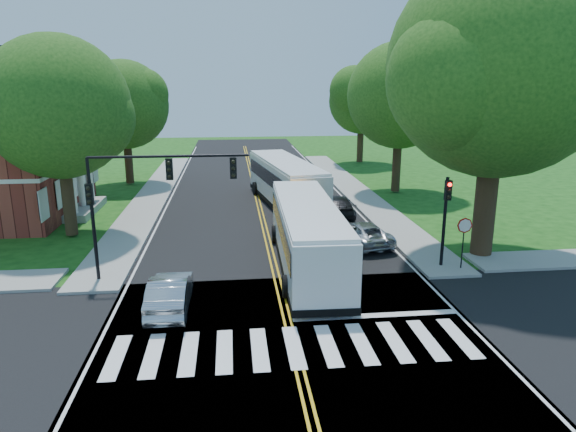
{
  "coord_description": "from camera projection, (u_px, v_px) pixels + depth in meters",
  "views": [
    {
      "loc": [
        -2.0,
        -16.44,
        8.94
      ],
      "look_at": [
        0.78,
        8.29,
        2.4
      ],
      "focal_mm": 32.0,
      "sensor_mm": 36.0,
      "label": 1
    }
  ],
  "objects": [
    {
      "name": "signal_nw",
      "position": [
        144.0,
        188.0,
        22.72
      ],
      "size": [
        7.15,
        0.46,
        5.66
      ],
      "color": "black",
      "rests_on": "ground"
    },
    {
      "name": "tree_west_near",
      "position": [
        58.0,
        108.0,
        28.59
      ],
      "size": [
        8.0,
        8.0,
        11.4
      ],
      "color": "black",
      "rests_on": "ground"
    },
    {
      "name": "signal_ne",
      "position": [
        446.0,
        210.0,
        24.61
      ],
      "size": [
        0.3,
        0.46,
        4.4
      ],
      "color": "black",
      "rests_on": "ground"
    },
    {
      "name": "hatchback",
      "position": [
        170.0,
        293.0,
        20.58
      ],
      "size": [
        1.54,
        4.36,
        1.43
      ],
      "primitive_type": "imported",
      "rotation": [
        0.0,
        0.0,
        3.14
      ],
      "color": "#ADB0B4",
      "rests_on": "road"
    },
    {
      "name": "suv",
      "position": [
        362.0,
        233.0,
        28.87
      ],
      "size": [
        3.02,
        5.04,
        1.31
      ],
      "primitive_type": "imported",
      "rotation": [
        0.0,
        0.0,
        3.33
      ],
      "color": "#A9ABB0",
      "rests_on": "road"
    },
    {
      "name": "edge_line_e",
      "position": [
        345.0,
        199.0,
        40.16
      ],
      "size": [
        0.12,
        70.0,
        0.01
      ],
      "primitive_type": "cube",
      "color": "silver",
      "rests_on": "road"
    },
    {
      "name": "tree_east_mid",
      "position": [
        400.0,
        96.0,
        40.6
      ],
      "size": [
        8.4,
        8.4,
        11.93
      ],
      "color": "black",
      "rests_on": "ground"
    },
    {
      "name": "sidewalk_ne",
      "position": [
        354.0,
        190.0,
        43.19
      ],
      "size": [
        2.6,
        40.0,
        0.15
      ],
      "primitive_type": "cube",
      "color": "gray",
      "rests_on": "ground"
    },
    {
      "name": "ground",
      "position": [
        292.0,
        340.0,
        18.29
      ],
      "size": [
        140.0,
        140.0,
        0.0
      ],
      "primitive_type": "plane",
      "color": "#144310",
      "rests_on": "ground"
    },
    {
      "name": "crosswalk",
      "position": [
        294.0,
        347.0,
        17.8
      ],
      "size": [
        12.6,
        3.0,
        0.01
      ],
      "primitive_type": "cube",
      "color": "silver",
      "rests_on": "road"
    },
    {
      "name": "road",
      "position": [
        261.0,
        214.0,
        35.59
      ],
      "size": [
        14.0,
        96.0,
        0.01
      ],
      "primitive_type": "cube",
      "color": "black",
      "rests_on": "ground"
    },
    {
      "name": "cross_road",
      "position": [
        292.0,
        340.0,
        18.28
      ],
      "size": [
        60.0,
        12.0,
        0.01
      ],
      "primitive_type": "cube",
      "color": "black",
      "rests_on": "ground"
    },
    {
      "name": "center_line",
      "position": [
        258.0,
        201.0,
        39.43
      ],
      "size": [
        0.36,
        70.0,
        0.01
      ],
      "primitive_type": "cube",
      "color": "gold",
      "rests_on": "road"
    },
    {
      "name": "sidewalk_nw",
      "position": [
        153.0,
        195.0,
        41.4
      ],
      "size": [
        2.6,
        40.0,
        0.15
      ],
      "primitive_type": "cube",
      "color": "gray",
      "rests_on": "ground"
    },
    {
      "name": "stop_sign",
      "position": [
        464.0,
        231.0,
        24.49
      ],
      "size": [
        0.76,
        0.08,
        2.53
      ],
      "color": "black",
      "rests_on": "ground"
    },
    {
      "name": "dark_sedan",
      "position": [
        337.0,
        206.0,
        34.92
      ],
      "size": [
        2.16,
        4.92,
        1.41
      ],
      "primitive_type": "imported",
      "rotation": [
        0.0,
        0.0,
        3.1
      ],
      "color": "black",
      "rests_on": "road"
    },
    {
      "name": "bus_follow",
      "position": [
        285.0,
        182.0,
        37.83
      ],
      "size": [
        4.76,
        13.2,
        3.35
      ],
      "rotation": [
        0.0,
        0.0,
        3.3
      ],
      "color": "silver",
      "rests_on": "road"
    },
    {
      "name": "tree_ne_big",
      "position": [
        499.0,
        67.0,
        24.72
      ],
      "size": [
        10.8,
        10.8,
        14.91
      ],
      "color": "black",
      "rests_on": "ground"
    },
    {
      "name": "tree_east_far",
      "position": [
        362.0,
        101.0,
        56.34
      ],
      "size": [
        7.2,
        7.2,
        10.34
      ],
      "color": "black",
      "rests_on": "ground"
    },
    {
      "name": "stop_bar",
      "position": [
        375.0,
        315.0,
        20.2
      ],
      "size": [
        6.6,
        0.4,
        0.01
      ],
      "primitive_type": "cube",
      "color": "silver",
      "rests_on": "road"
    },
    {
      "name": "tree_west_far",
      "position": [
        124.0,
        105.0,
        44.16
      ],
      "size": [
        7.6,
        7.6,
        10.67
      ],
      "color": "black",
      "rests_on": "ground"
    },
    {
      "name": "edge_line_w",
      "position": [
        168.0,
        204.0,
        38.69
      ],
      "size": [
        0.12,
        70.0,
        0.01
      ],
      "primitive_type": "cube",
      "color": "silver",
      "rests_on": "road"
    },
    {
      "name": "bus_lead",
      "position": [
        307.0,
        234.0,
        25.19
      ],
      "size": [
        3.24,
        12.42,
        3.2
      ],
      "rotation": [
        0.0,
        0.0,
        3.12
      ],
      "color": "silver",
      "rests_on": "road"
    }
  ]
}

